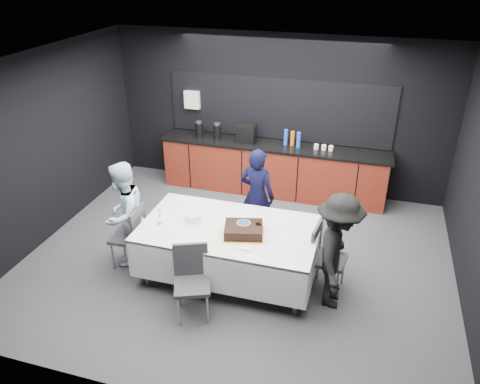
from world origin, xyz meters
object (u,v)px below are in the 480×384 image
Objects in this scene: chair_right at (324,253)px; person_left at (124,214)px; person_center at (257,196)px; chair_near at (192,276)px; cake_assembly at (244,230)px; plate_stack at (193,217)px; person_right at (337,252)px; chair_left at (132,233)px; champagne_flute at (159,213)px; party_table at (229,236)px.

chair_right is 2.76m from person_left.
chair_near is at bearing 88.74° from person_center.
cake_assembly is 1.74m from person_left.
person_right reaches higher than plate_stack.
chair_left is 0.61× the size of person_left.
champagne_flute reaches higher than chair_left.
chair_near is (-1.46, -0.92, 0.00)m from chair_right.
chair_left is 2.79m from person_right.
cake_assembly is 0.40× the size of person_left.
chair_right is (1.01, 0.23, -0.31)m from cake_assembly.
person_center is at bearing 83.53° from party_table.
person_right is (2.33, 0.04, -0.17)m from champagne_flute.
person_right reaches higher than chair_right.
plate_stack is 0.23× the size of chair_right.
chair_near is 1.85m from person_center.
chair_left is (-1.37, -0.14, -0.11)m from party_table.
person_left is at bearing 86.85° from person_right.
champagne_flute is 0.61m from chair_left.
person_right is at bearing 92.64° from person_left.
party_table is 2.51× the size of chair_near.
chair_right is at bearing 151.21° from person_center.
person_center is 0.98× the size of person_right.
person_center is 0.99× the size of person_left.
chair_right is at bearing 12.63° from cake_assembly.
chair_left reaches higher than plate_stack.
party_table is at bearing 11.10° from champagne_flute.
cake_assembly is at bearing 105.21° from person_center.
chair_right reaches higher than party_table.
cake_assembly is at bearing -9.97° from plate_stack.
chair_left is at bearing 150.05° from chair_near.
champagne_flute is 0.24× the size of chair_left.
party_table is at bearing -174.23° from chair_right.
person_left is at bearing -176.07° from chair_right.
party_table is 1.25m from chair_right.
chair_left is (-0.45, 0.04, -0.40)m from champagne_flute.
chair_near is at bearing -70.89° from plate_stack.
person_center is (0.11, 1.01, 0.11)m from party_table.
cake_assembly is 0.65× the size of chair_right.
plate_stack is 1.00m from person_left.
plate_stack is 0.92m from chair_left.
person_right is (1.64, 0.66, 0.23)m from chair_near.
chair_right is 0.40m from person_right.
champagne_flute is at bearing 83.18° from person_left.
person_left is at bearing 42.75° from person_center.
person_right is (1.42, -0.14, 0.13)m from party_table.
champagne_flute is at bearing -168.90° from party_table.
cake_assembly is (0.23, -0.10, 0.20)m from party_table.
cake_assembly is at bearing -167.37° from chair_right.
party_table is 1.38m from chair_left.
chair_right is 1.73m from chair_near.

